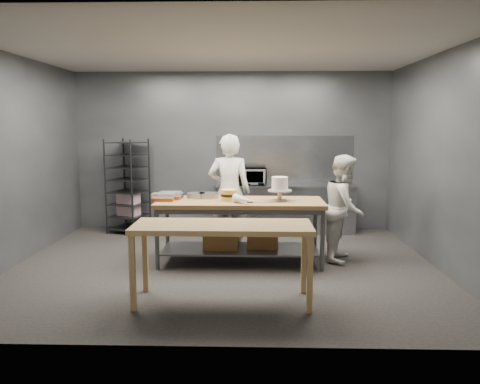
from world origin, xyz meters
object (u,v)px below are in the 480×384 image
Objects in this scene: chef_right at (344,208)px; frosted_cake_stand at (280,186)px; layer_cake at (229,195)px; chef_behind at (229,192)px; speed_rack at (128,187)px; microwave at (252,176)px; work_table at (239,224)px; near_counter at (222,232)px.

frosted_cake_stand is at bearing 120.80° from chef_right.
chef_behind is at bearing 92.45° from layer_cake.
speed_rack reaches higher than layer_cake.
microwave is (0.35, 1.29, 0.12)m from chef_behind.
work_table is 2.90m from speed_rack.
work_table is 2.07m from microwave.
frosted_cake_stand is (0.72, 1.53, 0.32)m from near_counter.
near_counter is 3.69× the size of microwave.
speed_rack is at bearing 138.09° from work_table.
chef_behind is at bearing -31.60° from speed_rack.
chef_right reaches higher than work_table.
frosted_cake_stand is (-0.97, -0.21, 0.35)m from chef_right.
chef_right is at bearing 6.91° from layer_cake.
chef_right is at bearing 45.76° from near_counter.
layer_cake is at bearing 95.52° from chef_behind.
speed_rack is at bearing 119.81° from near_counter.
microwave is at bearing 85.15° from work_table.
microwave is at bearing 55.60° from chef_right.
speed_rack is 0.94× the size of chef_behind.
chef_right is 1.05m from frosted_cake_stand.
speed_rack reaches higher than near_counter.
layer_cake is (-0.32, -2.03, -0.05)m from microwave.
near_counter is 1.14× the size of speed_rack.
chef_behind is (1.96, -1.21, 0.08)m from speed_rack.
layer_cake is at bearing 90.24° from near_counter.
chef_right reaches higher than microwave.
frosted_cake_stand reaches higher than work_table.
near_counter is 1.72m from frosted_cake_stand.
microwave is 2.06m from layer_cake.
microwave is at bearing -102.34° from chef_behind.
speed_rack is (-2.00, 3.49, 0.04)m from near_counter.
frosted_cake_stand is at bearing -0.36° from layer_cake.
chef_right is (1.70, 1.74, -0.03)m from near_counter.
work_table is at bearing 176.68° from frosted_cake_stand.
frosted_cake_stand reaches higher than near_counter.
microwave is at bearing 84.94° from near_counter.
chef_right is 4.54× the size of frosted_cake_stand.
speed_rack is 5.06× the size of frosted_cake_stand.
near_counter is at bearing 154.32° from chef_right.
near_counter is at bearing -89.76° from layer_cake.
near_counter is 1.55m from layer_cake.
frosted_cake_stand reaches higher than microwave.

